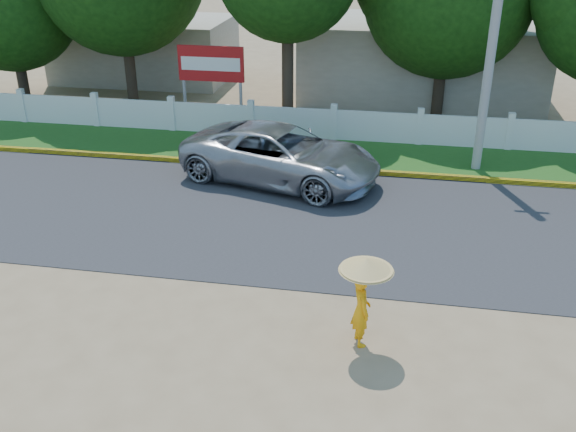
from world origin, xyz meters
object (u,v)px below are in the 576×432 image
object	(u,v)px
vehicle	(281,155)
utility_pole	(490,59)
billboard	(211,68)
monk_with_parasol	(364,289)

from	to	relation	value
vehicle	utility_pole	bearing A→B (deg)	-55.33
utility_pole	vehicle	distance (m)	6.79
vehicle	billboard	bearing A→B (deg)	50.29
utility_pole	monk_with_parasol	world-z (taller)	utility_pole
vehicle	monk_with_parasol	distance (m)	8.24
utility_pole	billboard	world-z (taller)	utility_pole
vehicle	billboard	size ratio (longest dim) A/B	2.03
utility_pole	billboard	xyz separation A→B (m)	(-9.53, 3.14, -1.33)
monk_with_parasol	billboard	distance (m)	14.50
utility_pole	monk_with_parasol	bearing A→B (deg)	-106.70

